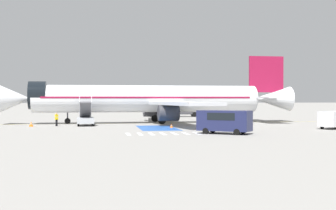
# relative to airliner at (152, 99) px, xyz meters

# --- Properties ---
(ground_plane) EXTENTS (600.00, 600.00, 0.00)m
(ground_plane) POSITION_rel_airliner_xyz_m (0.06, -0.17, -3.57)
(ground_plane) COLOR gray
(apron_leadline_yellow) EXTENTS (76.91, 2.88, 0.01)m
(apron_leadline_yellow) POSITION_rel_airliner_xyz_m (-0.62, -0.02, -3.57)
(apron_leadline_yellow) COLOR gold
(apron_leadline_yellow) RESTS_ON ground_plane
(apron_stand_patch_blue) EXTENTS (4.58, 10.46, 0.01)m
(apron_stand_patch_blue) POSITION_rel_airliner_xyz_m (-0.62, -11.33, -3.57)
(apron_stand_patch_blue) COLOR #2856A8
(apron_stand_patch_blue) RESTS_ON ground_plane
(apron_walkway_bar_0) EXTENTS (0.44, 3.60, 0.01)m
(apron_walkway_bar_0) POSITION_rel_airliner_xyz_m (-4.82, -20.65, -3.57)
(apron_walkway_bar_0) COLOR silver
(apron_walkway_bar_0) RESTS_ON ground_plane
(apron_walkway_bar_1) EXTENTS (0.44, 3.60, 0.01)m
(apron_walkway_bar_1) POSITION_rel_airliner_xyz_m (-3.62, -20.65, -3.57)
(apron_walkway_bar_1) COLOR silver
(apron_walkway_bar_1) RESTS_ON ground_plane
(apron_walkway_bar_2) EXTENTS (0.44, 3.60, 0.01)m
(apron_walkway_bar_2) POSITION_rel_airliner_xyz_m (-2.42, -20.65, -3.57)
(apron_walkway_bar_2) COLOR silver
(apron_walkway_bar_2) RESTS_ON ground_plane
(apron_walkway_bar_3) EXTENTS (0.44, 3.60, 0.01)m
(apron_walkway_bar_3) POSITION_rel_airliner_xyz_m (-1.22, -20.65, -3.57)
(apron_walkway_bar_3) COLOR silver
(apron_walkway_bar_3) RESTS_ON ground_plane
(apron_walkway_bar_4) EXTENTS (0.44, 3.60, 0.01)m
(apron_walkway_bar_4) POSITION_rel_airliner_xyz_m (-0.02, -20.65, -3.57)
(apron_walkway_bar_4) COLOR silver
(apron_walkway_bar_4) RESTS_ON ground_plane
(apron_walkway_bar_5) EXTENTS (0.44, 3.60, 0.01)m
(apron_walkway_bar_5) POSITION_rel_airliner_xyz_m (1.18, -20.65, -3.57)
(apron_walkway_bar_5) COLOR silver
(apron_walkway_bar_5) RESTS_ON ground_plane
(apron_walkway_bar_6) EXTENTS (0.44, 3.60, 0.01)m
(apron_walkway_bar_6) POSITION_rel_airliner_xyz_m (2.38, -20.65, -3.57)
(apron_walkway_bar_6) COLOR silver
(apron_walkway_bar_6) RESTS_ON ground_plane
(airliner) EXTENTS (43.34, 34.90, 10.16)m
(airliner) POSITION_rel_airliner_xyz_m (0.00, 0.00, 0.00)
(airliner) COLOR silver
(airliner) RESTS_ON ground_plane
(boarding_stairs_forward) EXTENTS (2.37, 5.29, 4.02)m
(boarding_stairs_forward) POSITION_rel_airliner_xyz_m (-9.52, -4.86, -2.58)
(boarding_stairs_forward) COLOR #ADB2BA
(boarding_stairs_forward) RESTS_ON ground_plane
(fuel_tanker) EXTENTS (10.43, 3.10, 3.42)m
(fuel_tanker) POSITION_rel_airliner_xyz_m (7.32, 22.93, -1.85)
(fuel_tanker) COLOR #38383D
(fuel_tanker) RESTS_ON ground_plane
(service_van_0) EXTENTS (5.67, 4.82, 2.12)m
(service_van_0) POSITION_rel_airliner_xyz_m (20.62, -15.89, -2.30)
(service_van_0) COLOR silver
(service_van_0) RESTS_ON ground_plane
(service_van_1) EXTENTS (5.61, 4.88, 2.41)m
(service_van_1) POSITION_rel_airliner_xyz_m (5.00, -21.92, -2.14)
(service_van_1) COLOR #1E234C
(service_van_1) RESTS_ON ground_plane
(ground_crew_0) EXTENTS (0.48, 0.44, 1.78)m
(ground_crew_0) POSITION_rel_airliner_xyz_m (-13.25, -5.57, -2.54)
(ground_crew_0) COLOR black
(ground_crew_0) RESTS_ON ground_plane
(ground_crew_1) EXTENTS (0.35, 0.48, 1.69)m
(ground_crew_1) POSITION_rel_airliner_xyz_m (8.88, -4.26, -2.60)
(ground_crew_1) COLOR black
(ground_crew_1) RESTS_ON ground_plane
(traffic_cone_0) EXTENTS (0.42, 0.42, 0.47)m
(traffic_cone_0) POSITION_rel_airliner_xyz_m (1.22, -10.98, -3.33)
(traffic_cone_0) COLOR orange
(traffic_cone_0) RESTS_ON ground_plane
(traffic_cone_1) EXTENTS (0.57, 0.57, 0.63)m
(traffic_cone_1) POSITION_rel_airliner_xyz_m (-16.43, -6.06, -3.25)
(traffic_cone_1) COLOR orange
(traffic_cone_1) RESTS_ON ground_plane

